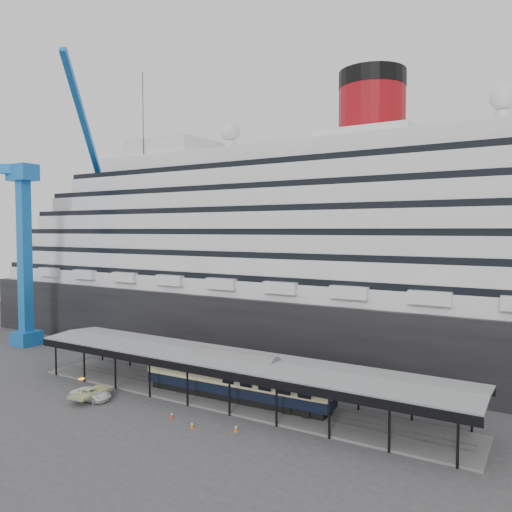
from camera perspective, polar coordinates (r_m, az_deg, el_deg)
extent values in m
plane|color=#3C3C3F|center=(57.43, -6.08, -17.41)|extent=(200.00, 200.00, 0.00)
cube|color=black|center=(82.98, 7.52, -7.45)|extent=(130.00, 30.00, 10.00)
cylinder|color=maroon|center=(80.65, 13.09, 15.37)|extent=(10.00, 10.00, 9.00)
cylinder|color=black|center=(81.94, 13.14, 18.96)|extent=(10.10, 10.10, 2.50)
sphere|color=silver|center=(92.05, -2.97, 14.07)|extent=(3.60, 3.60, 3.60)
sphere|color=silver|center=(77.14, 26.43, 15.95)|extent=(3.60, 3.60, 3.60)
cube|color=slate|center=(61.21, -3.13, -15.97)|extent=(56.00, 8.00, 0.24)
cube|color=slate|center=(60.60, -3.53, -16.01)|extent=(54.00, 0.08, 0.10)
cube|color=slate|center=(61.72, -2.74, -15.65)|extent=(54.00, 0.08, 0.10)
cube|color=black|center=(56.42, -5.79, -13.03)|extent=(56.00, 0.18, 0.90)
cube|color=black|center=(63.59, -0.81, -11.17)|extent=(56.00, 0.18, 0.90)
cube|color=slate|center=(59.76, -3.14, -11.38)|extent=(56.00, 9.00, 0.24)
cube|color=blue|center=(96.59, -24.74, -8.51)|extent=(4.00, 4.00, 2.40)
cube|color=blue|center=(94.85, -24.93, -0.07)|extent=(1.80, 1.80, 26.00)
cube|color=blue|center=(95.24, -25.12, 8.62)|extent=(5.00, 3.20, 2.80)
cube|color=blue|center=(93.54, -19.20, 14.67)|extent=(12.92, 17.86, 16.80)
cube|color=blue|center=(96.62, -27.08, 8.84)|extent=(5.83, 4.75, 1.60)
cylinder|color=black|center=(89.49, -12.66, 5.23)|extent=(0.12, 0.12, 47.21)
imported|color=white|center=(63.87, -18.32, -14.76)|extent=(5.21, 2.76, 1.40)
cube|color=black|center=(60.54, -2.34, -15.69)|extent=(22.99, 3.37, 0.76)
cube|color=black|center=(60.23, -2.35, -14.80)|extent=(24.10, 3.84, 1.20)
cube|color=beige|center=(59.84, -2.35, -13.61)|extent=(24.10, 3.88, 1.42)
cube|color=black|center=(59.58, -2.35, -12.75)|extent=(24.10, 3.84, 0.44)
cube|color=red|center=(56.47, -9.62, -17.78)|extent=(0.46, 0.46, 0.03)
cone|color=red|center=(56.35, -9.62, -17.45)|extent=(0.38, 0.38, 0.69)
cylinder|color=white|center=(56.33, -9.62, -17.39)|extent=(0.22, 0.22, 0.13)
cube|color=#EB5E0D|center=(53.68, -7.33, -18.90)|extent=(0.41, 0.41, 0.03)
cone|color=#EB5E0D|center=(53.56, -7.33, -18.57)|extent=(0.34, 0.34, 0.65)
cylinder|color=white|center=(53.53, -7.33, -18.51)|extent=(0.21, 0.21, 0.13)
cube|color=orange|center=(52.47, -2.30, -19.40)|extent=(0.46, 0.46, 0.03)
cone|color=orange|center=(52.33, -2.30, -19.02)|extent=(0.38, 0.38, 0.75)
cylinder|color=white|center=(52.30, -2.30, -18.95)|extent=(0.24, 0.24, 0.15)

